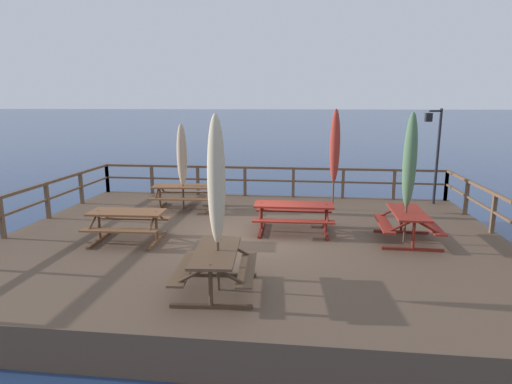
{
  "coord_description": "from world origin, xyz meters",
  "views": [
    {
      "loc": [
        1.32,
        -10.46,
        4.11
      ],
      "look_at": [
        0.0,
        0.75,
        1.75
      ],
      "focal_mm": 29.79,
      "sensor_mm": 36.0,
      "label": 1
    }
  ],
  "objects_px": {
    "picnic_table_front_left": "(216,262)",
    "lamp_post_hooked": "(434,142)",
    "picnic_table_back_right": "(294,211)",
    "patio_umbrella_short_mid": "(182,155)",
    "picnic_table_back_left": "(408,220)",
    "patio_umbrella_tall_mid_right": "(216,181)",
    "patio_umbrella_tall_mid_left": "(335,147)",
    "picnic_table_mid_left": "(185,192)",
    "patio_umbrella_tall_front": "(410,161)",
    "picnic_table_front_right": "(127,219)"
  },
  "relations": [
    {
      "from": "patio_umbrella_short_mid",
      "to": "lamp_post_hooked",
      "type": "xyz_separation_m",
      "value": [
        8.12,
        1.6,
        0.36
      ]
    },
    {
      "from": "picnic_table_back_right",
      "to": "picnic_table_front_left",
      "type": "bearing_deg",
      "value": -108.47
    },
    {
      "from": "patio_umbrella_tall_front",
      "to": "patio_umbrella_tall_mid_right",
      "type": "height_order",
      "value": "patio_umbrella_tall_mid_right"
    },
    {
      "from": "picnic_table_back_left",
      "to": "picnic_table_back_right",
      "type": "bearing_deg",
      "value": 170.26
    },
    {
      "from": "picnic_table_back_left",
      "to": "patio_umbrella_tall_mid_left",
      "type": "height_order",
      "value": "patio_umbrella_tall_mid_left"
    },
    {
      "from": "picnic_table_back_left",
      "to": "patio_umbrella_tall_front",
      "type": "xyz_separation_m",
      "value": [
        -0.08,
        -0.08,
        1.46
      ]
    },
    {
      "from": "picnic_table_mid_left",
      "to": "patio_umbrella_short_mid",
      "type": "height_order",
      "value": "patio_umbrella_short_mid"
    },
    {
      "from": "picnic_table_back_right",
      "to": "patio_umbrella_tall_mid_right",
      "type": "relative_size",
      "value": 0.66
    },
    {
      "from": "picnic_table_front_left",
      "to": "picnic_table_front_right",
      "type": "height_order",
      "value": "same"
    },
    {
      "from": "picnic_table_front_left",
      "to": "patio_umbrella_short_mid",
      "type": "bearing_deg",
      "value": 111.51
    },
    {
      "from": "picnic_table_front_left",
      "to": "picnic_table_front_right",
      "type": "distance_m",
      "value": 3.77
    },
    {
      "from": "picnic_table_front_left",
      "to": "lamp_post_hooked",
      "type": "relative_size",
      "value": 0.56
    },
    {
      "from": "picnic_table_back_left",
      "to": "patio_umbrella_tall_front",
      "type": "relative_size",
      "value": 0.56
    },
    {
      "from": "picnic_table_back_left",
      "to": "lamp_post_hooked",
      "type": "distance_m",
      "value": 4.78
    },
    {
      "from": "patio_umbrella_tall_front",
      "to": "patio_umbrella_tall_mid_right",
      "type": "relative_size",
      "value": 0.99
    },
    {
      "from": "patio_umbrella_tall_mid_right",
      "to": "lamp_post_hooked",
      "type": "xyz_separation_m",
      "value": [
        5.75,
        7.5,
        0.08
      ]
    },
    {
      "from": "picnic_table_front_right",
      "to": "patio_umbrella_tall_mid_left",
      "type": "bearing_deg",
      "value": 36.26
    },
    {
      "from": "picnic_table_front_right",
      "to": "patio_umbrella_tall_mid_left",
      "type": "xyz_separation_m",
      "value": [
        5.24,
        3.84,
        1.48
      ]
    },
    {
      "from": "patio_umbrella_tall_mid_left",
      "to": "patio_umbrella_tall_mid_right",
      "type": "distance_m",
      "value": 6.81
    },
    {
      "from": "picnic_table_back_left",
      "to": "patio_umbrella_tall_mid_right",
      "type": "distance_m",
      "value": 5.45
    },
    {
      "from": "picnic_table_back_right",
      "to": "picnic_table_front_right",
      "type": "distance_m",
      "value": 4.25
    },
    {
      "from": "picnic_table_back_left",
      "to": "lamp_post_hooked",
      "type": "relative_size",
      "value": 0.55
    },
    {
      "from": "picnic_table_front_left",
      "to": "lamp_post_hooked",
      "type": "height_order",
      "value": "lamp_post_hooked"
    },
    {
      "from": "patio_umbrella_tall_mid_left",
      "to": "patio_umbrella_tall_front",
      "type": "distance_m",
      "value": 3.49
    },
    {
      "from": "picnic_table_back_right",
      "to": "picnic_table_back_left",
      "type": "relative_size",
      "value": 1.19
    },
    {
      "from": "patio_umbrella_short_mid",
      "to": "picnic_table_mid_left",
      "type": "bearing_deg",
      "value": 44.86
    },
    {
      "from": "patio_umbrella_tall_mid_left",
      "to": "patio_umbrella_short_mid",
      "type": "bearing_deg",
      "value": -174.59
    },
    {
      "from": "picnic_table_mid_left",
      "to": "picnic_table_front_left",
      "type": "distance_m",
      "value": 6.41
    },
    {
      "from": "patio_umbrella_tall_mid_left",
      "to": "picnic_table_front_right",
      "type": "bearing_deg",
      "value": -143.74
    },
    {
      "from": "picnic_table_back_right",
      "to": "patio_umbrella_tall_mid_left",
      "type": "bearing_deg",
      "value": 65.24
    },
    {
      "from": "picnic_table_back_left",
      "to": "picnic_table_mid_left",
      "type": "distance_m",
      "value": 6.92
    },
    {
      "from": "picnic_table_back_right",
      "to": "patio_umbrella_short_mid",
      "type": "distance_m",
      "value": 4.36
    },
    {
      "from": "patio_umbrella_tall_mid_left",
      "to": "patio_umbrella_tall_front",
      "type": "xyz_separation_m",
      "value": [
        1.56,
        -3.13,
        -0.02
      ]
    },
    {
      "from": "picnic_table_mid_left",
      "to": "picnic_table_front_right",
      "type": "relative_size",
      "value": 1.12
    },
    {
      "from": "patio_umbrella_tall_front",
      "to": "patio_umbrella_short_mid",
      "type": "distance_m",
      "value": 6.91
    },
    {
      "from": "picnic_table_front_left",
      "to": "patio_umbrella_tall_mid_left",
      "type": "relative_size",
      "value": 0.56
    },
    {
      "from": "picnic_table_back_left",
      "to": "lamp_post_hooked",
      "type": "xyz_separation_m",
      "value": [
        1.68,
        4.2,
        1.56
      ]
    },
    {
      "from": "picnic_table_back_right",
      "to": "lamp_post_hooked",
      "type": "xyz_separation_m",
      "value": [
        4.5,
        3.71,
        1.55
      ]
    },
    {
      "from": "picnic_table_front_right",
      "to": "patio_umbrella_tall_front",
      "type": "bearing_deg",
      "value": 6.0
    },
    {
      "from": "patio_umbrella_tall_front",
      "to": "patio_umbrella_tall_mid_left",
      "type": "bearing_deg",
      "value": 116.5
    },
    {
      "from": "picnic_table_front_right",
      "to": "patio_umbrella_short_mid",
      "type": "xyz_separation_m",
      "value": [
        0.43,
        3.39,
        1.19
      ]
    },
    {
      "from": "picnic_table_back_right",
      "to": "picnic_table_mid_left",
      "type": "distance_m",
      "value": 4.18
    },
    {
      "from": "picnic_table_back_right",
      "to": "patio_umbrella_tall_mid_right",
      "type": "height_order",
      "value": "patio_umbrella_tall_mid_right"
    },
    {
      "from": "patio_umbrella_tall_mid_left",
      "to": "patio_umbrella_tall_mid_right",
      "type": "relative_size",
      "value": 1.0
    },
    {
      "from": "picnic_table_front_left",
      "to": "patio_umbrella_tall_mid_right",
      "type": "xyz_separation_m",
      "value": [
        0.03,
        0.04,
        1.48
      ]
    },
    {
      "from": "patio_umbrella_tall_front",
      "to": "patio_umbrella_tall_mid_right",
      "type": "distance_m",
      "value": 5.14
    },
    {
      "from": "picnic_table_back_right",
      "to": "patio_umbrella_tall_front",
      "type": "relative_size",
      "value": 0.66
    },
    {
      "from": "picnic_table_back_left",
      "to": "patio_umbrella_tall_front",
      "type": "height_order",
      "value": "patio_umbrella_tall_front"
    },
    {
      "from": "picnic_table_back_right",
      "to": "lamp_post_hooked",
      "type": "relative_size",
      "value": 0.66
    },
    {
      "from": "picnic_table_back_left",
      "to": "picnic_table_front_right",
      "type": "relative_size",
      "value": 0.94
    }
  ]
}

